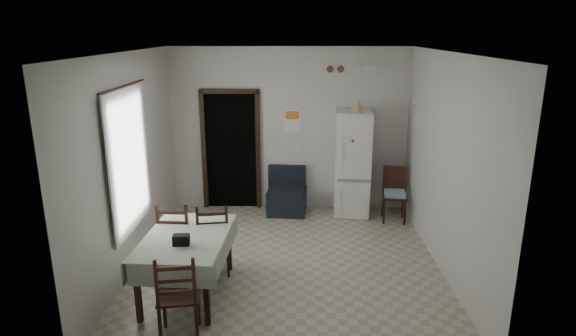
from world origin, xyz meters
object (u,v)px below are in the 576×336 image
(corner_chair, at_px, (395,195))
(dining_chair_near_head, at_px, (178,294))
(dining_chair_far_left, at_px, (178,236))
(dining_chair_far_right, at_px, (213,237))
(navy_seat, at_px, (287,191))
(dining_table, at_px, (188,265))
(fridge, at_px, (352,163))

(corner_chair, xyz_separation_m, dining_chair_near_head, (-2.92, -3.30, 0.04))
(dining_chair_far_left, xyz_separation_m, dining_chair_far_right, (0.47, 0.00, -0.01))
(navy_seat, xyz_separation_m, dining_chair_far_left, (-1.42, -2.20, 0.11))
(navy_seat, xyz_separation_m, dining_chair_near_head, (-1.08, -3.64, 0.09))
(dining_table, distance_m, dining_chair_far_right, 0.62)
(dining_chair_far_right, bearing_deg, navy_seat, -122.96)
(dining_chair_far_left, bearing_deg, dining_table, 116.78)
(dining_chair_far_right, distance_m, dining_chair_near_head, 1.45)
(navy_seat, xyz_separation_m, dining_chair_far_right, (-0.95, -2.19, 0.10))
(fridge, height_order, corner_chair, fridge)
(dining_table, relative_size, dining_chair_near_head, 1.48)
(fridge, bearing_deg, dining_chair_far_right, -128.46)
(dining_chair_far_left, distance_m, dining_chair_near_head, 1.48)
(dining_chair_near_head, bearing_deg, dining_chair_far_right, -103.50)
(dining_chair_far_left, height_order, dining_chair_far_right, dining_chair_far_left)
(fridge, height_order, dining_chair_far_right, fridge)
(dining_table, height_order, dining_chair_far_left, dining_chair_far_left)
(dining_table, bearing_deg, navy_seat, 70.34)
(corner_chair, bearing_deg, navy_seat, 176.34)
(dining_chair_far_left, bearing_deg, dining_chair_near_head, 106.56)
(navy_seat, distance_m, dining_chair_near_head, 3.79)
(corner_chair, height_order, dining_chair_far_right, dining_chair_far_right)
(corner_chair, height_order, dining_chair_near_head, dining_chair_near_head)
(dining_chair_far_right, relative_size, dining_chair_near_head, 1.01)
(corner_chair, height_order, dining_table, corner_chair)
(navy_seat, bearing_deg, fridge, 4.97)
(corner_chair, height_order, dining_chair_far_left, dining_chair_far_left)
(fridge, xyz_separation_m, dining_chair_far_left, (-2.57, -2.20, -0.41))
(navy_seat, relative_size, corner_chair, 0.88)
(fridge, bearing_deg, dining_chair_near_head, -116.19)
(navy_seat, distance_m, dining_chair_far_left, 2.62)
(navy_seat, xyz_separation_m, dining_table, (-1.17, -2.76, -0.02))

